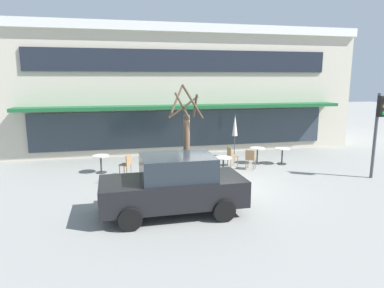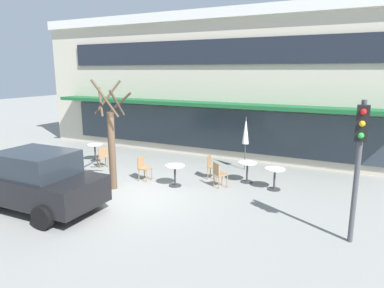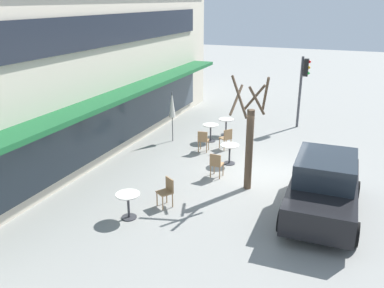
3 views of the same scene
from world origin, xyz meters
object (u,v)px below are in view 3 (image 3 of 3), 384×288
cafe_chair_1 (216,163)px  cafe_chair_3 (226,137)px  cafe_table_streetside (230,151)px  parked_sedan (324,187)px  cafe_table_by_tree (128,202)px  patio_umbrella_green_folded (172,105)px  cafe_table_near_wall (226,124)px  cafe_chair_2 (167,190)px  cafe_table_mid_patio (211,130)px  cafe_chair_0 (203,140)px  street_tree (249,140)px  traffic_light_pole (303,80)px

cafe_chair_1 → cafe_chair_3: 2.86m
cafe_table_streetside → parked_sedan: bearing=-126.6°
cafe_table_by_tree → patio_umbrella_green_folded: (6.54, 1.64, 1.11)m
patio_umbrella_green_folded → cafe_table_near_wall: bearing=-48.9°
patio_umbrella_green_folded → parked_sedan: (-4.25, -6.70, -0.75)m
cafe_chair_2 → parked_sedan: (1.23, -4.36, 0.35)m
cafe_table_streetside → patio_umbrella_green_folded: 3.65m
cafe_table_near_wall → cafe_chair_1: cafe_chair_1 is taller
cafe_table_mid_patio → cafe_chair_1: bearing=-157.4°
cafe_table_near_wall → cafe_chair_0: (-2.43, 0.20, 0.01)m
cafe_chair_3 → parked_sedan: 5.88m
street_tree → cafe_chair_2: bearing=137.7°
parked_sedan → street_tree: bearing=70.1°
cafe_chair_0 → cafe_table_streetside: bearing=-120.8°
parked_sedan → cafe_chair_0: bearing=54.9°
cafe_table_by_tree → cafe_chair_1: bearing=-21.2°
cafe_chair_1 → parked_sedan: (-1.30, -3.66, 0.35)m
patio_umbrella_green_folded → traffic_light_pole: size_ratio=0.65×
cafe_chair_3 → traffic_light_pole: size_ratio=0.26×
cafe_chair_2 → traffic_light_pole: 10.14m
cafe_chair_1 → street_tree: bearing=-108.8°
cafe_table_mid_patio → cafe_table_streetside: bearing=-144.7°
cafe_chair_3 → street_tree: size_ratio=0.24×
cafe_table_streetside → street_tree: (-1.79, -1.17, 1.17)m
cafe_chair_1 → cafe_chair_3: size_ratio=1.00×
cafe_table_mid_patio → patio_umbrella_green_folded: (-0.59, 1.56, 1.11)m
patio_umbrella_green_folded → cafe_table_mid_patio: bearing=-69.3°
cafe_chair_1 → cafe_chair_0: bearing=30.9°
cafe_chair_2 → street_tree: 3.09m
patio_umbrella_green_folded → cafe_chair_3: bearing=-93.3°
parked_sedan → traffic_light_pole: size_ratio=1.24×
cafe_table_near_wall → cafe_chair_0: 2.44m
cafe_table_by_tree → traffic_light_pole: bearing=-16.7°
cafe_table_near_wall → parked_sedan: parked_sedan is taller
patio_umbrella_green_folded → cafe_table_streetside: bearing=-117.1°
patio_umbrella_green_folded → cafe_chair_1: 4.38m
cafe_chair_0 → street_tree: 3.83m
parked_sedan → cafe_chair_3: bearing=45.5°
street_tree → traffic_light_pole: street_tree is taller
cafe_chair_3 → street_tree: 3.85m
cafe_table_mid_patio → parked_sedan: 7.07m
cafe_chair_0 → cafe_chair_3: size_ratio=1.00×
patio_umbrella_green_folded → cafe_chair_1: bearing=-134.3°
cafe_table_streetside → cafe_chair_3: (1.44, 0.58, 0.01)m
cafe_table_mid_patio → cafe_chair_3: cafe_chair_3 is taller
cafe_table_by_tree → patio_umbrella_green_folded: 6.84m
cafe_table_near_wall → traffic_light_pole: size_ratio=0.22×
cafe_table_mid_patio → cafe_chair_2: cafe_chair_2 is taller
cafe_table_near_wall → traffic_light_pole: 4.25m
cafe_chair_1 → traffic_light_pole: 7.56m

